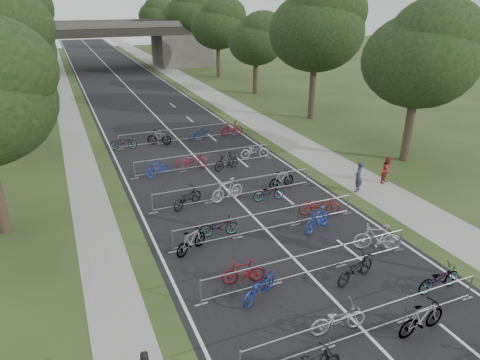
% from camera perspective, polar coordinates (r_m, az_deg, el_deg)
% --- Properties ---
extents(road, '(11.00, 140.00, 0.01)m').
position_cam_1_polar(road, '(56.42, -14.82, 11.95)').
color(road, black).
rests_on(road, ground).
extents(sidewalk_right, '(3.00, 140.00, 0.01)m').
position_cam_1_polar(sidewalk_right, '(58.14, -6.87, 12.85)').
color(sidewalk_right, gray).
rests_on(sidewalk_right, ground).
extents(sidewalk_left, '(2.00, 140.00, 0.01)m').
position_cam_1_polar(sidewalk_left, '(55.82, -22.53, 10.85)').
color(sidewalk_left, gray).
rests_on(sidewalk_left, ground).
extents(lane_markings, '(0.12, 140.00, 0.00)m').
position_cam_1_polar(lane_markings, '(56.43, -14.82, 11.94)').
color(lane_markings, silver).
rests_on(lane_markings, ground).
extents(overpass_bridge, '(31.00, 8.00, 7.05)m').
position_cam_1_polar(overpass_bridge, '(70.67, -17.24, 16.74)').
color(overpass_bridge, '#43413C').
rests_on(overpass_bridge, ground).
extents(tree_right_0, '(7.17, 7.17, 10.93)m').
position_cam_1_polar(tree_right_0, '(29.99, 23.15, 14.94)').
color(tree_right_0, '#33261C').
rests_on(tree_right_0, ground).
extents(tree_right_1, '(8.18, 8.18, 12.47)m').
position_cam_1_polar(tree_right_1, '(39.20, 10.35, 19.34)').
color(tree_right_1, '#33261C').
rests_on(tree_right_1, ground).
extents(tree_left_2, '(8.40, 8.40, 12.81)m').
position_cam_1_polar(tree_left_2, '(44.95, -28.77, 17.75)').
color(tree_left_2, '#33261C').
rests_on(tree_left_2, ground).
extents(tree_right_2, '(6.16, 6.16, 9.39)m').
position_cam_1_polar(tree_right_2, '(49.81, 2.30, 18.17)').
color(tree_right_2, '#33261C').
rests_on(tree_right_2, ground).
extents(tree_left_3, '(6.72, 6.72, 10.25)m').
position_cam_1_polar(tree_left_3, '(57.00, -27.70, 16.89)').
color(tree_left_3, '#33261C').
rests_on(tree_left_3, ground).
extents(tree_right_3, '(7.17, 7.17, 10.93)m').
position_cam_1_polar(tree_right_3, '(60.76, -2.86, 20.00)').
color(tree_right_3, '#33261C').
rests_on(tree_right_3, ground).
extents(tree_left_4, '(7.56, 7.56, 11.53)m').
position_cam_1_polar(tree_left_4, '(68.92, -27.39, 18.31)').
color(tree_left_4, '#33261C').
rests_on(tree_left_4, ground).
extents(tree_right_4, '(8.18, 8.18, 12.47)m').
position_cam_1_polar(tree_right_4, '(72.06, -6.49, 21.17)').
color(tree_right_4, '#33261C').
rests_on(tree_right_4, ground).
extents(tree_left_5, '(8.40, 8.40, 12.81)m').
position_cam_1_polar(tree_left_5, '(80.87, -27.17, 19.32)').
color(tree_left_5, '#33261C').
rests_on(tree_left_5, ground).
extents(tree_right_5, '(6.16, 6.16, 9.39)m').
position_cam_1_polar(tree_right_5, '(83.67, -9.03, 19.98)').
color(tree_right_5, '#33261C').
rests_on(tree_right_5, ground).
extents(tree_left_6, '(6.72, 6.72, 10.25)m').
position_cam_1_polar(tree_left_6, '(92.91, -26.72, 18.58)').
color(tree_left_6, '#33261C').
rests_on(tree_left_6, ground).
extents(tree_right_6, '(7.17, 7.17, 10.93)m').
position_cam_1_polar(tree_right_6, '(95.27, -11.06, 20.80)').
color(tree_right_6, '#33261C').
rests_on(tree_right_6, ground).
extents(barrier_row_1, '(9.70, 0.08, 1.10)m').
position_cam_1_polar(barrier_row_1, '(15.34, 16.83, -17.61)').
color(barrier_row_1, '#97999E').
rests_on(barrier_row_1, ground).
extents(barrier_row_2, '(9.70, 0.08, 1.10)m').
position_cam_1_polar(barrier_row_2, '(17.58, 9.37, -10.93)').
color(barrier_row_2, '#97999E').
rests_on(barrier_row_2, ground).
extents(barrier_row_3, '(9.70, 0.08, 1.10)m').
position_cam_1_polar(barrier_row_3, '(20.38, 3.70, -5.51)').
color(barrier_row_3, '#97999E').
rests_on(barrier_row_3, ground).
extents(barrier_row_4, '(9.70, 0.08, 1.10)m').
position_cam_1_polar(barrier_row_4, '(23.62, -0.67, -1.23)').
color(barrier_row_4, '#97999E').
rests_on(barrier_row_4, ground).
extents(barrier_row_5, '(9.70, 0.08, 1.10)m').
position_cam_1_polar(barrier_row_5, '(27.96, -4.63, 2.67)').
color(barrier_row_5, '#97999E').
rests_on(barrier_row_5, ground).
extents(barrier_row_6, '(9.70, 0.08, 1.10)m').
position_cam_1_polar(barrier_row_6, '(33.41, -8.01, 5.98)').
color(barrier_row_6, '#97999E').
rests_on(barrier_row_6, ground).
extents(bike_5, '(2.07, 0.92, 1.05)m').
position_cam_1_polar(bike_5, '(15.22, 12.97, -17.59)').
color(bike_5, gray).
rests_on(bike_5, ground).
extents(bike_6, '(2.02, 0.67, 1.20)m').
position_cam_1_polar(bike_6, '(15.95, 23.10, -16.60)').
color(bike_6, '#97999E').
rests_on(bike_6, ground).
extents(bike_7, '(1.99, 0.72, 1.04)m').
position_cam_1_polar(bike_7, '(18.23, 25.01, -11.82)').
color(bike_7, '#97999E').
rests_on(bike_7, ground).
extents(bike_8, '(2.01, 1.51, 1.01)m').
position_cam_1_polar(bike_8, '(16.23, 2.55, -14.05)').
color(bike_8, navy).
rests_on(bike_8, ground).
extents(bike_9, '(1.80, 0.86, 1.04)m').
position_cam_1_polar(bike_9, '(16.94, 0.47, -12.16)').
color(bike_9, maroon).
rests_on(bike_9, ground).
extents(bike_10, '(2.20, 1.25, 1.10)m').
position_cam_1_polar(bike_10, '(17.66, 15.13, -11.33)').
color(bike_10, black).
rests_on(bike_10, ground).
extents(bike_11, '(2.11, 1.43, 1.24)m').
position_cam_1_polar(bike_11, '(19.84, 17.85, -7.31)').
color(bike_11, '#9E9FA5').
rests_on(bike_11, ground).
extents(bike_12, '(1.82, 1.33, 1.08)m').
position_cam_1_polar(bike_12, '(18.91, -6.55, -8.11)').
color(bike_12, '#97999E').
rests_on(bike_12, ground).
extents(bike_13, '(1.93, 0.96, 0.97)m').
position_cam_1_polar(bike_13, '(20.07, -2.81, -6.17)').
color(bike_13, '#97999E').
rests_on(bike_13, ground).
extents(bike_14, '(2.00, 1.21, 1.16)m').
position_cam_1_polar(bike_14, '(20.76, 10.34, -5.19)').
color(bike_14, '#1B3298').
rests_on(bike_14, ground).
extents(bike_15, '(2.23, 1.47, 1.11)m').
position_cam_1_polar(bike_15, '(22.19, 10.52, -3.33)').
color(bike_15, maroon).
rests_on(bike_15, ground).
extents(bike_16, '(2.12, 1.62, 1.07)m').
position_cam_1_polar(bike_16, '(22.84, -7.05, -2.35)').
color(bike_16, black).
rests_on(bike_16, ground).
extents(bike_17, '(2.13, 1.03, 1.23)m').
position_cam_1_polar(bike_17, '(23.39, -1.70, -1.32)').
color(bike_17, '#A2A2A9').
rests_on(bike_17, ground).
extents(bike_18, '(1.84, 0.79, 0.94)m').
position_cam_1_polar(bike_18, '(23.49, 3.86, -1.64)').
color(bike_18, '#97999E').
rests_on(bike_18, ground).
extents(bike_19, '(1.79, 0.74, 1.04)m').
position_cam_1_polar(bike_19, '(25.06, 5.55, 0.08)').
color(bike_19, '#97999E').
rests_on(bike_19, ground).
extents(bike_20, '(1.74, 1.10, 1.02)m').
position_cam_1_polar(bike_20, '(27.10, -11.03, 1.54)').
color(bike_20, '#1C309A').
rests_on(bike_20, ground).
extents(bike_21, '(2.16, 0.99, 1.09)m').
position_cam_1_polar(bike_21, '(27.89, -6.35, 2.56)').
color(bike_21, maroon).
rests_on(bike_21, ground).
extents(bike_22, '(2.01, 1.09, 1.16)m').
position_cam_1_polar(bike_22, '(27.56, -1.82, 2.51)').
color(bike_22, black).
rests_on(bike_22, ground).
extents(bike_23, '(2.05, 1.00, 1.03)m').
position_cam_1_polar(bike_23, '(29.64, 1.94, 3.89)').
color(bike_23, silver).
rests_on(bike_23, ground).
extents(bike_24, '(2.02, 1.05, 1.01)m').
position_cam_1_polar(bike_24, '(32.59, -15.29, 4.85)').
color(bike_24, '#97999E').
rests_on(bike_24, ground).
extents(bike_25, '(1.87, 1.36, 1.11)m').
position_cam_1_polar(bike_25, '(32.94, -10.73, 5.57)').
color(bike_25, '#97999E').
rests_on(bike_25, ground).
extents(bike_26, '(2.04, 1.35, 1.01)m').
position_cam_1_polar(bike_26, '(33.86, -5.61, 6.26)').
color(bike_26, navy).
rests_on(bike_26, ground).
extents(bike_27, '(1.94, 0.57, 1.16)m').
position_cam_1_polar(bike_27, '(34.66, -1.09, 6.89)').
color(bike_27, maroon).
rests_on(bike_27, ground).
extents(pedestrian_a, '(0.80, 0.75, 1.83)m').
position_cam_1_polar(pedestrian_a, '(25.21, 15.51, 0.42)').
color(pedestrian_a, '#2C2B41').
rests_on(pedestrian_a, ground).
extents(pedestrian_b, '(0.98, 0.89, 1.63)m').
position_cam_1_polar(pedestrian_b, '(26.99, 19.04, 1.27)').
color(pedestrian_b, maroon).
rests_on(pedestrian_b, ground).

